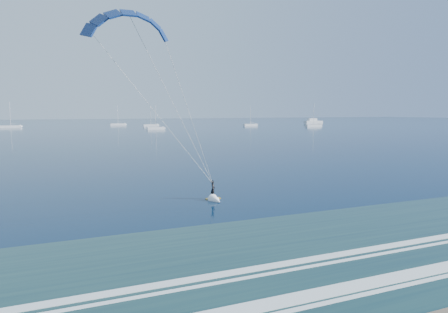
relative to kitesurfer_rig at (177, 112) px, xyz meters
name	(u,v)px	position (x,y,z in m)	size (l,w,h in m)	color
kitesurfer_rig	(177,112)	(0.00, 0.00, 0.00)	(14.54, 9.60, 17.42)	#C18F16
motor_yacht	(313,122)	(156.24, 201.36, -7.44)	(13.52, 3.60, 5.78)	white
sailboat_2	(11,126)	(-32.66, 207.10, -8.22)	(10.23, 2.40, 13.59)	white
sailboat_3	(156,128)	(34.18, 157.00, -8.23)	(8.34, 2.40, 11.62)	white
sailboat_4	(118,124)	(25.01, 219.78, -8.23)	(9.36, 2.40, 12.64)	white
sailboat_5	(250,125)	(97.38, 181.57, -8.23)	(8.61, 2.40, 11.76)	white
sailboat_6	(313,126)	(123.83, 155.01, -8.22)	(9.64, 2.40, 12.94)	white
sailboat_7	(151,125)	(40.35, 196.22, -8.23)	(8.81, 2.40, 11.77)	white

